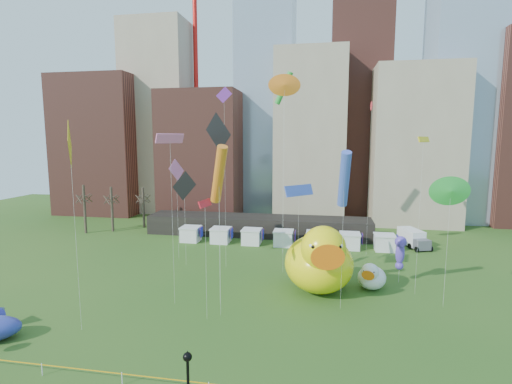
% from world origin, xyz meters
% --- Properties ---
extents(skyline, '(101.00, 23.00, 68.00)m').
position_xyz_m(skyline, '(2.25, 61.06, 21.44)').
color(skyline, brown).
rests_on(skyline, ground).
extents(pavilion, '(38.00, 6.00, 3.20)m').
position_xyz_m(pavilion, '(-4.00, 42.00, 1.60)').
color(pavilion, black).
rests_on(pavilion, ground).
extents(vendor_tents, '(33.24, 2.80, 2.40)m').
position_xyz_m(vendor_tents, '(1.02, 36.00, 1.11)').
color(vendor_tents, white).
rests_on(vendor_tents, ground).
extents(bare_trees, '(8.44, 6.44, 8.50)m').
position_xyz_m(bare_trees, '(-30.17, 40.54, 4.01)').
color(bare_trees, '#382B21').
rests_on(bare_trees, ground).
extents(big_duck, '(8.67, 10.64, 7.73)m').
position_xyz_m(big_duck, '(6.69, 18.23, 3.55)').
color(big_duck, '#FFEB0D').
rests_on(big_duck, ground).
extents(small_duck, '(3.95, 4.52, 3.18)m').
position_xyz_m(small_duck, '(12.29, 20.07, 1.46)').
color(small_duck, white).
rests_on(small_duck, ground).
extents(seahorse_green, '(1.61, 1.86, 6.10)m').
position_xyz_m(seahorse_green, '(5.74, 18.53, 4.46)').
color(seahorse_green, silver).
rests_on(seahorse_green, ground).
extents(seahorse_purple, '(1.36, 1.69, 5.46)m').
position_xyz_m(seahorse_purple, '(15.66, 22.73, 3.84)').
color(seahorse_purple, silver).
rests_on(seahorse_purple, ground).
extents(lamppost, '(0.51, 0.51, 4.86)m').
position_xyz_m(lamppost, '(-0.16, -3.20, 2.98)').
color(lamppost, black).
rests_on(lamppost, footpath).
extents(box_truck, '(4.02, 6.43, 2.57)m').
position_xyz_m(box_truck, '(20.60, 38.95, 1.32)').
color(box_truck, white).
rests_on(box_truck, ground).
extents(kite_0, '(0.65, 2.12, 11.02)m').
position_xyz_m(kite_0, '(-3.29, 10.18, 10.61)').
color(kite_0, silver).
rests_on(kite_0, ground).
extents(kite_1, '(2.04, 2.66, 16.80)m').
position_xyz_m(kite_1, '(-7.46, 12.85, 16.25)').
color(kite_1, silver).
rests_on(kite_1, ground).
extents(kite_2, '(3.63, 1.20, 12.34)m').
position_xyz_m(kite_2, '(-10.55, 24.46, 10.37)').
color(kite_2, silver).
rests_on(kite_2, ground).
extents(kite_3, '(2.69, 1.27, 25.37)m').
position_xyz_m(kite_3, '(1.32, 31.47, 23.14)').
color(kite_3, silver).
rests_on(kite_3, ground).
extents(kite_4, '(2.06, 3.26, 17.78)m').
position_xyz_m(kite_4, '(-13.26, 6.27, 15.72)').
color(kite_4, silver).
rests_on(kite_4, ground).
extents(kite_5, '(3.26, 3.41, 11.02)m').
position_xyz_m(kite_5, '(4.12, 22.75, 10.36)').
color(kite_5, silver).
rests_on(kite_5, ground).
extents(kite_6, '(2.50, 3.16, 15.86)m').
position_xyz_m(kite_6, '(-2.27, 11.22, 13.15)').
color(kite_6, silver).
rests_on(kite_6, ground).
extents(kite_7, '(1.86, 0.69, 22.61)m').
position_xyz_m(kite_7, '(-5.20, 24.51, 20.67)').
color(kite_7, silver).
rests_on(kite_7, ground).
extents(kite_8, '(0.20, 1.34, 21.44)m').
position_xyz_m(kite_8, '(13.10, 33.00, 20.59)').
color(kite_8, silver).
rests_on(kite_8, ground).
extents(kite_9, '(1.04, 2.83, 13.73)m').
position_xyz_m(kite_9, '(-12.60, 27.13, 12.09)').
color(kite_9, silver).
rests_on(kite_9, ground).
extents(kite_10, '(3.04, 2.21, 18.80)m').
position_xyz_m(kite_10, '(-2.97, 13.61, 16.76)').
color(kite_10, silver).
rests_on(kite_10, ground).
extents(kite_11, '(2.79, 1.02, 12.81)m').
position_xyz_m(kite_11, '(18.76, 16.82, 11.41)').
color(kite_11, silver).
rests_on(kite_11, ground).
extents(kite_12, '(1.47, 1.54, 16.56)m').
position_xyz_m(kite_12, '(16.76, 19.71, 16.00)').
color(kite_12, silver).
rests_on(kite_12, ground).
extents(kite_13, '(1.15, 3.28, 15.34)m').
position_xyz_m(kite_13, '(8.80, 14.49, 12.59)').
color(kite_13, silver).
rests_on(kite_13, ground).
extents(kite_14, '(2.53, 0.88, 23.79)m').
position_xyz_m(kite_14, '(2.21, 23.77, 22.49)').
color(kite_14, silver).
rests_on(kite_14, ground).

